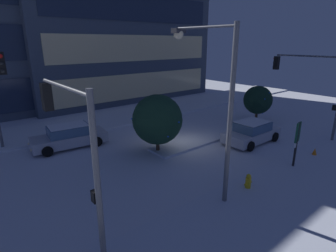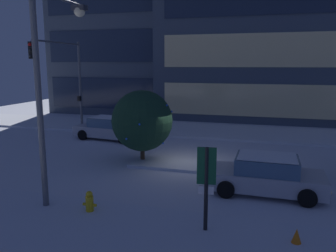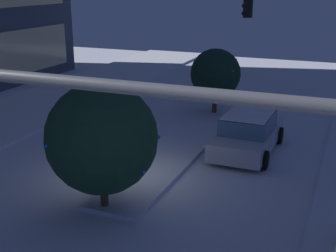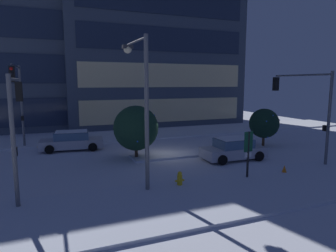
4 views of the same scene
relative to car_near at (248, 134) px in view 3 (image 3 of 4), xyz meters
name	(u,v)px [view 3 (image 3 of 4)]	position (x,y,z in m)	size (l,w,h in m)	color
ground	(125,182)	(-4.23, 2.98, -0.71)	(52.00, 52.00, 0.00)	silver
median_strip	(169,158)	(-1.95, 2.40, -0.64)	(9.00, 1.80, 0.14)	silver
car_near	(248,134)	(0.00, 0.00, 0.00)	(4.42, 2.17, 1.49)	#B7B7C1
traffic_light_corner_near_right	(311,32)	(4.42, -1.55, 3.39)	(0.32, 5.17, 5.91)	#565960
traffic_light_corner_near_left	(153,250)	(-12.87, -1.90, 3.12)	(0.32, 4.23, 5.56)	#565960
street_lamp_arched	(314,57)	(-7.32, -2.72, 4.14)	(0.56, 3.30, 7.36)	#565960
decorated_tree_median	(102,138)	(-6.08, 2.67, 1.43)	(3.07, 3.08, 3.68)	#473323
decorated_tree_left_of_median	(215,74)	(4.74, 2.72, 1.20)	(2.41, 2.41, 3.12)	#473323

